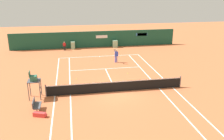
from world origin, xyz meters
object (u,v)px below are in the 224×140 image
player_bench (36,105)px  ball_kid_right_post (64,45)px  tennis_ball_near_service_line (92,60)px  equipment_bag (41,115)px  player_on_baseline (116,55)px  tennis_ball_by_sideline (128,73)px  umpire_chair (34,80)px  tennis_ball_mid_court (76,79)px

player_bench → ball_kid_right_post: bearing=173.9°
player_bench → tennis_ball_near_service_line: 13.72m
player_bench → equipment_bag: 1.10m
player_on_baseline → tennis_ball_by_sideline: (0.48, -4.22, -0.92)m
umpire_chair → tennis_ball_mid_court: umpire_chair is taller
player_on_baseline → tennis_ball_by_sideline: 4.35m
equipment_bag → ball_kid_right_post: 19.15m
player_bench → ball_kid_right_post: size_ratio=0.93×
ball_kid_right_post → tennis_ball_near_service_line: ball_kid_right_post is taller
umpire_chair → tennis_ball_near_service_line: umpire_chair is taller
player_bench → equipment_bag: player_bench is taller
player_bench → player_on_baseline: 13.74m
player_on_baseline → tennis_ball_near_service_line: bearing=-26.3°
tennis_ball_by_sideline → tennis_ball_near_service_line: 6.65m
tennis_ball_by_sideline → tennis_ball_mid_court: bearing=-172.8°
ball_kid_right_post → tennis_ball_by_sideline: (6.73, -11.30, -0.72)m
umpire_chair → tennis_ball_by_sideline: bearing=116.6°
player_on_baseline → tennis_ball_near_service_line: player_on_baseline is taller
umpire_chair → tennis_ball_mid_court: size_ratio=34.78×
equipment_bag → ball_kid_right_post: (1.52, 19.08, 0.59)m
tennis_ball_near_service_line → equipment_bag: bearing=-110.2°
ball_kid_right_post → tennis_ball_mid_court: 12.08m
player_on_baseline → tennis_ball_mid_court: bearing=47.6°
equipment_bag → tennis_ball_by_sideline: equipment_bag is taller
tennis_ball_by_sideline → tennis_ball_near_service_line: size_ratio=1.00×
equipment_bag → tennis_ball_mid_court: bearing=68.8°
tennis_ball_mid_court → player_bench: bearing=-117.3°
umpire_chair → tennis_ball_mid_court: bearing=137.5°
equipment_bag → tennis_ball_near_service_line: (4.99, 13.58, -0.13)m
umpire_chair → ball_kid_right_post: bearing=171.8°
equipment_bag → tennis_ball_by_sideline: size_ratio=15.19×
player_on_baseline → tennis_ball_by_sideline: size_ratio=26.65×
tennis_ball_mid_court → tennis_ball_near_service_line: (2.24, 6.49, 0.00)m
equipment_bag → ball_kid_right_post: ball_kid_right_post is taller
equipment_bag → player_on_baseline: (7.77, 12.00, 0.80)m
umpire_chair → equipment_bag: bearing=12.7°
player_on_baseline → tennis_ball_mid_court: size_ratio=26.65×
equipment_bag → tennis_ball_by_sideline: bearing=43.3°
umpire_chair → tennis_ball_by_sideline: umpire_chair is taller
equipment_bag → player_on_baseline: size_ratio=0.57×
ball_kid_right_post → tennis_ball_by_sideline: 13.17m
player_bench → tennis_ball_by_sideline: player_bench is taller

